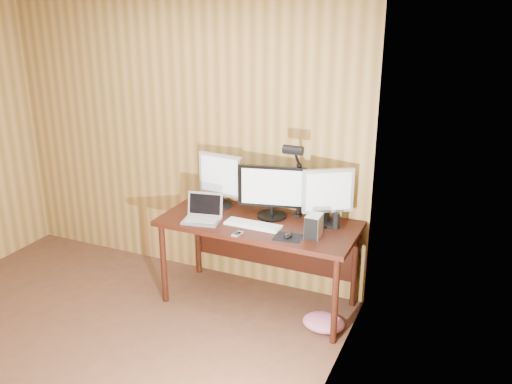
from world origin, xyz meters
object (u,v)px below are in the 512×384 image
Objects in this scene: desk at (262,232)px; phone at (237,234)px; hard_drive at (314,226)px; speaker at (336,221)px; monitor_right at (328,195)px; laptop at (203,214)px; mouse at (288,235)px; monitor_left at (221,179)px; desk_lamp at (296,170)px; monitor_center at (272,191)px; keyboard at (253,225)px.

phone is at bearing -96.82° from desk.
speaker is at bearing 61.50° from hard_drive.
monitor_right reaches higher than hard_drive.
mouse is (0.76, -0.06, -0.03)m from laptop.
laptop reaches higher than desk.
desk is 0.56m from hard_drive.
desk is 0.59m from monitor_left.
phone is 0.78m from speaker.
monitor_right is at bearing 46.64° from phone.
monitor_right is (0.96, -0.02, -0.00)m from monitor_left.
desk_lamp is at bearing 151.08° from monitor_right.
laptop is (-0.49, -0.28, -0.17)m from monitor_center.
desk_lamp is at bearing 84.25° from mouse.
desk is 12.59× the size of speaker.
monitor_right reaches higher than keyboard.
desk is 0.45m from mouse.
mouse is at bearing -64.34° from monitor_center.
hard_drive is at bearing 0.97° from keyboard.
hard_drive is at bearing -18.89° from desk.
desk_lamp is (0.25, 0.25, 0.41)m from keyboard.
monitor_center is at bearing 151.54° from monitor_right.
monitor_left reaches higher than monitor_center.
laptop is 3.14× the size of phone.
monitor_center is at bearing 83.61° from phone.
laptop is at bearing -173.65° from keyboard.
monitor_center is 0.27m from desk_lamp.
phone reaches higher than desk.
desk is at bearing 122.50° from mouse.
desk is at bearing 159.89° from hard_drive.
speaker is (0.28, 0.32, 0.04)m from mouse.
laptop reaches higher than phone.
speaker reaches higher than keyboard.
hard_drive is (0.50, 0.00, 0.08)m from keyboard.
keyboard is at bearing -142.72° from desk_lamp.
hard_drive reaches higher than desk.
monitor_right is 1.38× the size of laptop.
phone is 0.68m from desk_lamp.
keyboard is 0.21m from phone.
hard_drive reaches higher than phone.
phone is (-0.10, -0.44, -0.22)m from monitor_center.
hard_drive is at bearing 27.39° from phone.
laptop is 3.27× the size of mouse.
phone is at bearing -116.29° from monitor_center.
monitor_center is 5.42× the size of mouse.
hard_drive is 0.58m from phone.
keyboard is at bearing -28.02° from monitor_left.
monitor_left is 3.64× the size of speaker.
phone is 0.83× the size of speaker.
keyboard is (-0.06, -0.24, -0.22)m from monitor_center.
laptop is at bearing -178.49° from hard_drive.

